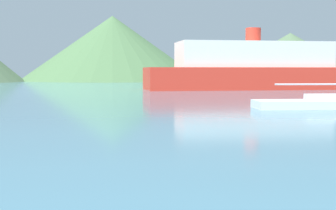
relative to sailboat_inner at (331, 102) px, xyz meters
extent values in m
cube|color=silver|center=(0.00, 0.00, -0.11)|extent=(8.82, 2.43, 0.47)
cube|color=silver|center=(0.00, 0.00, 0.29)|extent=(2.67, 1.61, 0.33)
cylinder|color=#BCBCC1|center=(-1.32, 0.03, 1.02)|extent=(3.95, 0.20, 0.10)
cube|color=red|center=(3.40, 26.78, 0.89)|extent=(24.87, 8.18, 2.48)
cube|color=silver|center=(3.40, 26.78, 3.57)|extent=(17.47, 6.76, 2.88)
cylinder|color=red|center=(3.40, 26.78, 5.81)|extent=(1.72, 1.72, 1.60)
cone|color=#476B42|center=(-12.78, 76.53, 6.56)|extent=(39.05, 39.05, 13.83)
cone|color=#4C6647|center=(24.39, 70.10, 4.66)|extent=(34.73, 34.73, 10.01)
camera|label=1|loc=(-12.21, -25.40, 1.81)|focal=50.00mm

